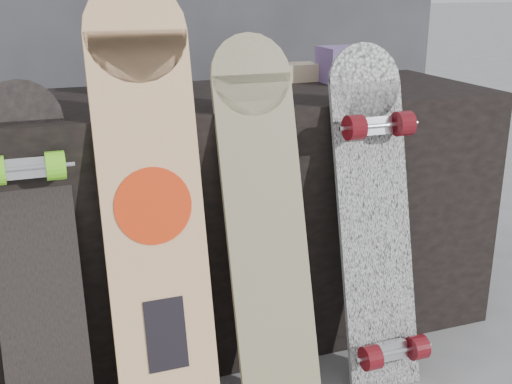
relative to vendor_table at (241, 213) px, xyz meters
name	(u,v)px	position (x,y,z in m)	size (l,w,h in m)	color
vendor_table	(241,213)	(0.00, 0.00, 0.00)	(1.60, 0.60, 0.80)	black
merch_box_purple	(142,76)	(-0.28, 0.12, 0.45)	(0.18, 0.12, 0.10)	#50366E
merch_box_small	(342,65)	(0.40, 0.09, 0.46)	(0.14, 0.14, 0.12)	#50366E
merch_box_flat	(286,73)	(0.23, 0.18, 0.43)	(0.22, 0.10, 0.06)	#D1B78C
longboard_geisha	(152,199)	(-0.36, -0.35, 0.20)	(0.26, 0.30, 1.15)	beige
longboard_celtic	(265,215)	(-0.06, -0.38, 0.13)	(0.22, 0.32, 1.01)	beige
longboard_cascadia	(376,215)	(0.27, -0.41, 0.10)	(0.22, 0.32, 0.97)	silver
skateboard_dark	(37,268)	(-0.65, -0.36, 0.07)	(0.21, 0.35, 0.91)	black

